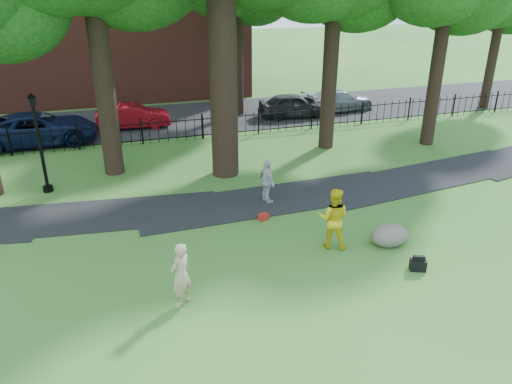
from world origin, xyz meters
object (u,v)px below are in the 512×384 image
object	(u,v)px
woman	(181,275)
boulder	(390,234)
man	(333,218)
red_sedan	(133,116)
lamppost	(40,145)

from	to	relation	value
woman	boulder	bearing A→B (deg)	152.78
woman	man	distance (m)	5.18
man	red_sedan	size ratio (longest dim) A/B	0.50
woman	man	bearing A→B (deg)	160.42
man	red_sedan	bearing A→B (deg)	-41.27
boulder	red_sedan	world-z (taller)	red_sedan
man	lamppost	xyz separation A→B (m)	(-8.81, 7.09, 0.92)
woman	red_sedan	xyz separation A→B (m)	(-0.03, 16.41, -0.24)
man	boulder	size ratio (longest dim) A/B	1.61
woman	lamppost	bearing A→B (deg)	-103.20
woman	red_sedan	world-z (taller)	woman
boulder	lamppost	xyz separation A→B (m)	(-10.61, 7.47, 1.54)
boulder	lamppost	distance (m)	13.07
woman	lamppost	size ratio (longest dim) A/B	0.46
woman	boulder	distance (m)	6.85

